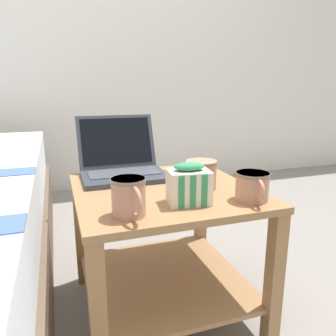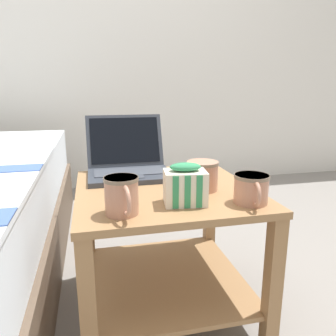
# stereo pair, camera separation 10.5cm
# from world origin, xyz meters

# --- Properties ---
(ground_plane) EXTENTS (8.00, 8.00, 0.00)m
(ground_plane) POSITION_xyz_m (0.00, 0.00, 0.00)
(ground_plane) COLOR gray
(back_wall) EXTENTS (8.00, 0.05, 2.50)m
(back_wall) POSITION_xyz_m (0.00, 1.62, 1.25)
(back_wall) COLOR silver
(back_wall) RESTS_ON ground_plane
(bedside_table) EXTENTS (0.59, 0.59, 0.46)m
(bedside_table) POSITION_xyz_m (0.00, 0.00, 0.30)
(bedside_table) COLOR #997047
(bedside_table) RESTS_ON ground_plane
(laptop) EXTENTS (0.31, 0.30, 0.22)m
(laptop) POSITION_xyz_m (-0.10, 0.20, 0.51)
(laptop) COLOR #333842
(laptop) RESTS_ON bedside_table
(mug_front_left) EXTENTS (0.11, 0.14, 0.10)m
(mug_front_left) POSITION_xyz_m (0.11, -0.05, 0.52)
(mug_front_left) COLOR tan
(mug_front_left) RESTS_ON bedside_table
(mug_front_right) EXTENTS (0.09, 0.14, 0.10)m
(mug_front_right) POSITION_xyz_m (-0.16, -0.20, 0.52)
(mug_front_right) COLOR tan
(mug_front_right) RESTS_ON bedside_table
(mug_mid_center) EXTENTS (0.10, 0.14, 0.09)m
(mug_mid_center) POSITION_xyz_m (0.21, -0.20, 0.51)
(mug_mid_center) COLOR tan
(mug_mid_center) RESTS_ON bedside_table
(snack_bag) EXTENTS (0.13, 0.10, 0.12)m
(snack_bag) POSITION_xyz_m (0.02, -0.16, 0.52)
(snack_bag) COLOR silver
(snack_bag) RESTS_ON bedside_table
(cell_phone) EXTENTS (0.12, 0.17, 0.01)m
(cell_phone) POSITION_xyz_m (0.18, 0.11, 0.47)
(cell_phone) COLOR #B7BABC
(cell_phone) RESTS_ON bedside_table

